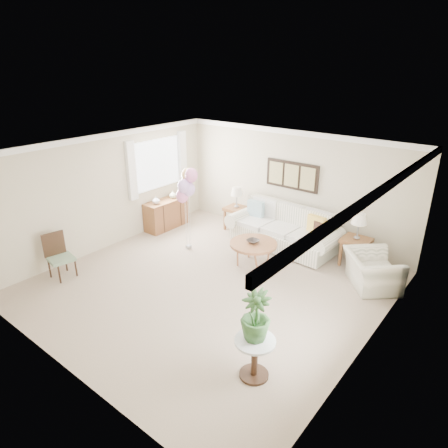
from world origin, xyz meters
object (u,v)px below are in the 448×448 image
at_px(coffee_table, 253,244).
at_px(armchair, 372,271).
at_px(balloon_cluster, 187,185).
at_px(sofa, 284,231).
at_px(accent_chair, 59,255).

xyz_separation_m(coffee_table, armchair, (2.27, 0.69, -0.13)).
height_order(armchair, balloon_cluster, balloon_cluster).
distance_m(sofa, coffee_table, 1.17).
height_order(sofa, balloon_cluster, balloon_cluster).
xyz_separation_m(sofa, balloon_cluster, (-1.63, -1.47, 1.16)).
height_order(sofa, accent_chair, sofa).
bearing_deg(sofa, coffee_table, -92.47).
relative_size(sofa, coffee_table, 2.67).
bearing_deg(sofa, armchair, -12.27).
bearing_deg(armchair, accent_chair, 83.61).
distance_m(armchair, accent_chair, 6.11).
height_order(armchair, accent_chair, accent_chair).
bearing_deg(coffee_table, sofa, 87.53).
height_order(sofa, coffee_table, sofa).
height_order(accent_chair, balloon_cluster, balloon_cluster).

